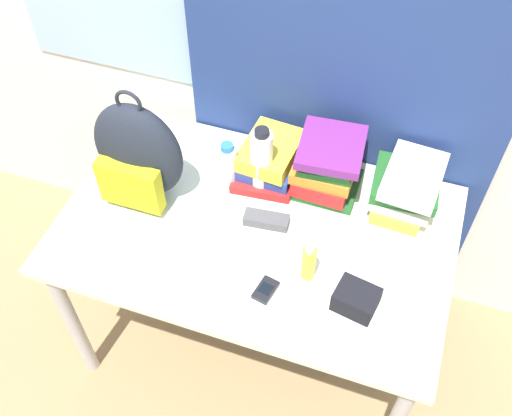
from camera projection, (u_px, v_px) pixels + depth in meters
wall_back at (305, 18)px, 1.91m from camera, size 6.00×0.06×2.50m
curtain_blue at (352, 38)px, 1.85m from camera, size 1.11×0.04×2.50m
desk at (256, 242)px, 2.06m from camera, size 1.30×0.82×0.76m
backpack at (138, 154)px, 1.95m from camera, size 0.31×0.19×0.44m
book_stack_left at (270, 158)px, 2.11m from camera, size 0.23×0.28×0.14m
book_stack_center at (328, 164)px, 2.03m from camera, size 0.23×0.26×0.21m
book_stack_right at (407, 187)px, 2.00m from camera, size 0.23×0.27×0.16m
water_bottle at (228, 165)px, 2.06m from camera, size 0.07×0.07×0.19m
sports_bottle at (262, 161)px, 2.01m from camera, size 0.07×0.07×0.27m
sunscreen_bottle at (309, 262)px, 1.82m from camera, size 0.04×0.04×0.16m
cell_phone at (266, 290)px, 1.83m from camera, size 0.07×0.10×0.02m
sunglasses_case at (266, 220)px, 1.99m from camera, size 0.16×0.07×0.04m
camera_pouch at (356, 299)px, 1.78m from camera, size 0.14×0.12×0.08m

